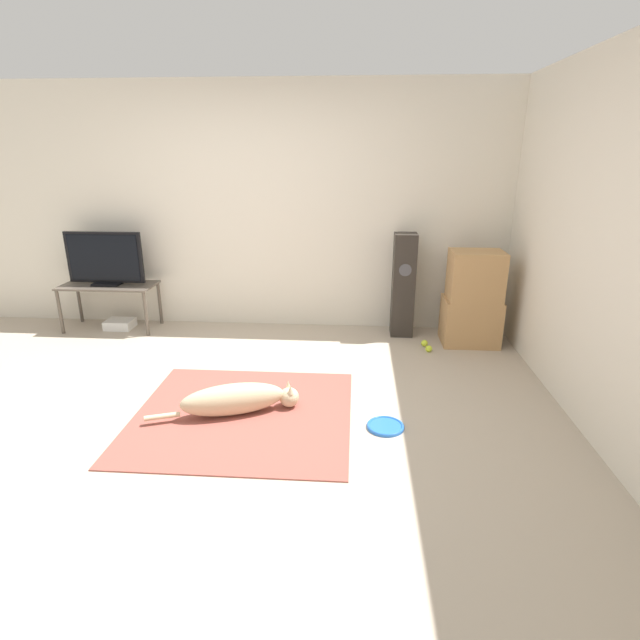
% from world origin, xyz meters
% --- Properties ---
extents(ground_plane, '(12.00, 12.00, 0.00)m').
position_xyz_m(ground_plane, '(0.00, 0.00, 0.00)').
color(ground_plane, '#B2A38E').
extents(wall_back, '(8.00, 0.06, 2.55)m').
position_xyz_m(wall_back, '(0.00, 2.10, 1.27)').
color(wall_back, silver).
rests_on(wall_back, ground_plane).
extents(wall_right, '(0.06, 8.00, 2.55)m').
position_xyz_m(wall_right, '(2.60, 0.00, 1.27)').
color(wall_right, silver).
rests_on(wall_right, ground_plane).
extents(area_rug, '(1.59, 1.50, 0.01)m').
position_xyz_m(area_rug, '(0.16, 0.01, 0.01)').
color(area_rug, '#934C42').
rests_on(area_rug, ground_plane).
extents(dog, '(1.07, 0.45, 0.24)m').
position_xyz_m(dog, '(0.12, 0.01, 0.13)').
color(dog, beige).
rests_on(dog, area_rug).
extents(frisbee, '(0.26, 0.26, 0.03)m').
position_xyz_m(frisbee, '(1.21, -0.10, 0.01)').
color(frisbee, blue).
rests_on(frisbee, ground_plane).
extents(cardboard_box_lower, '(0.55, 0.41, 0.46)m').
position_xyz_m(cardboard_box_lower, '(2.14, 1.62, 0.23)').
color(cardboard_box_lower, tan).
rests_on(cardboard_box_lower, ground_plane).
extents(cardboard_box_upper, '(0.50, 0.38, 0.49)m').
position_xyz_m(cardboard_box_upper, '(2.14, 1.60, 0.71)').
color(cardboard_box_upper, tan).
rests_on(cardboard_box_upper, cardboard_box_lower).
extents(floor_speaker, '(0.23, 0.23, 1.08)m').
position_xyz_m(floor_speaker, '(1.47, 1.83, 0.54)').
color(floor_speaker, '#2D2823').
rests_on(floor_speaker, ground_plane).
extents(tv_stand, '(0.99, 0.45, 0.50)m').
position_xyz_m(tv_stand, '(-1.68, 1.79, 0.43)').
color(tv_stand, brown).
rests_on(tv_stand, ground_plane).
extents(tv, '(0.82, 0.20, 0.57)m').
position_xyz_m(tv, '(-1.68, 1.79, 0.78)').
color(tv, black).
rests_on(tv, tv_stand).
extents(tennis_ball_by_boxes, '(0.07, 0.07, 0.07)m').
position_xyz_m(tennis_ball_by_boxes, '(1.68, 1.49, 0.03)').
color(tennis_ball_by_boxes, '#C6E033').
rests_on(tennis_ball_by_boxes, ground_plane).
extents(tennis_ball_near_speaker, '(0.07, 0.07, 0.07)m').
position_xyz_m(tennis_ball_near_speaker, '(1.70, 1.34, 0.03)').
color(tennis_ball_near_speaker, '#C6E033').
rests_on(tennis_ball_near_speaker, ground_plane).
extents(game_console, '(0.29, 0.23, 0.10)m').
position_xyz_m(game_console, '(-1.61, 1.79, 0.05)').
color(game_console, white).
rests_on(game_console, ground_plane).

